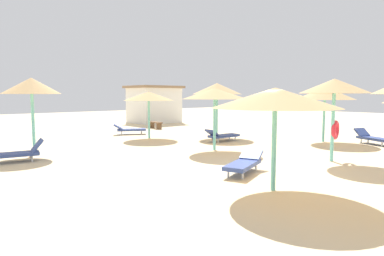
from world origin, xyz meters
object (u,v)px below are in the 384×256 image
(lounger_2, at_px, (373,138))
(bench_0, at_px, (155,124))
(parasol_4, at_px, (149,96))
(parasol_3, at_px, (217,89))
(parasol_9, at_px, (334,87))
(lounger_3, at_px, (222,135))
(parasol_0, at_px, (31,86))
(parasol_1, at_px, (275,98))
(beach_cabana, at_px, (154,104))
(parasol_2, at_px, (325,94))
(lounger_4, at_px, (129,129))
(lounger_1, at_px, (244,163))
(parasol_6, at_px, (215,94))
(lounger_0, at_px, (17,153))

(lounger_2, relative_size, bench_0, 1.29)
(parasol_4, bearing_deg, parasol_3, -34.54)
(parasol_9, bearing_deg, lounger_3, 82.95)
(parasol_0, xyz_separation_m, parasol_9, (7.58, -8.57, -0.08))
(parasol_1, distance_m, beach_cabana, 21.02)
(parasol_0, xyz_separation_m, parasol_2, (12.13, -5.99, -0.27))
(lounger_2, distance_m, lounger_4, 13.21)
(parasol_4, bearing_deg, bench_0, 50.97)
(lounger_1, xyz_separation_m, lounger_2, (9.25, -0.39, 0.01))
(parasol_4, xyz_separation_m, parasol_6, (-0.12, -5.18, 0.11))
(beach_cabana, bearing_deg, parasol_6, -115.01)
(parasol_2, height_order, parasol_3, parasol_3)
(lounger_1, bearing_deg, lounger_2, -2.39)
(lounger_4, relative_size, bench_0, 1.29)
(parasol_1, height_order, parasol_9, parasol_9)
(parasol_1, relative_size, beach_cabana, 0.75)
(lounger_0, distance_m, lounger_1, 7.99)
(parasol_4, relative_size, beach_cabana, 0.66)
(parasol_6, relative_size, lounger_1, 1.39)
(parasol_6, bearing_deg, parasol_9, -72.76)
(parasol_3, height_order, lounger_3, parasol_3)
(parasol_2, bearing_deg, parasol_4, 129.36)
(lounger_2, xyz_separation_m, lounger_4, (-6.74, 11.35, -0.01))
(lounger_0, bearing_deg, parasol_4, 17.89)
(parasol_0, xyz_separation_m, parasol_1, (2.94, -9.27, -0.43))
(parasol_6, relative_size, lounger_4, 1.41)
(parasol_9, height_order, lounger_3, parasol_9)
(parasol_1, height_order, parasol_3, parasol_3)
(parasol_3, xyz_separation_m, lounger_3, (-1.11, -1.45, -2.41))
(lounger_0, xyz_separation_m, lounger_1, (4.77, -6.41, -0.02))
(parasol_2, relative_size, beach_cabana, 0.71)
(bench_0, bearing_deg, parasol_6, -110.20)
(bench_0, relative_size, beach_cabana, 0.37)
(lounger_4, xyz_separation_m, beach_cabana, (6.12, 6.09, 1.30))
(parasol_3, xyz_separation_m, parasol_6, (-3.26, -3.01, -0.30))
(parasol_4, distance_m, lounger_0, 7.83)
(parasol_3, xyz_separation_m, lounger_1, (-5.59, -6.57, -2.41))
(parasol_1, distance_m, parasol_9, 4.70)
(parasol_6, relative_size, parasol_9, 0.95)
(parasol_2, xyz_separation_m, lounger_4, (-5.77, 9.35, -2.14))
(parasol_6, xyz_separation_m, lounger_4, (0.18, 7.41, -2.11))
(lounger_0, bearing_deg, lounger_1, -53.34)
(lounger_4, bearing_deg, lounger_1, -102.86)
(parasol_2, xyz_separation_m, lounger_3, (-3.80, 3.50, -2.14))
(parasol_0, distance_m, parasol_2, 13.53)
(beach_cabana, bearing_deg, parasol_2, -91.28)
(parasol_3, bearing_deg, lounger_2, -62.24)
(parasol_2, relative_size, parasol_3, 0.96)
(parasol_2, distance_m, lounger_4, 11.20)
(lounger_0, relative_size, beach_cabana, 0.47)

